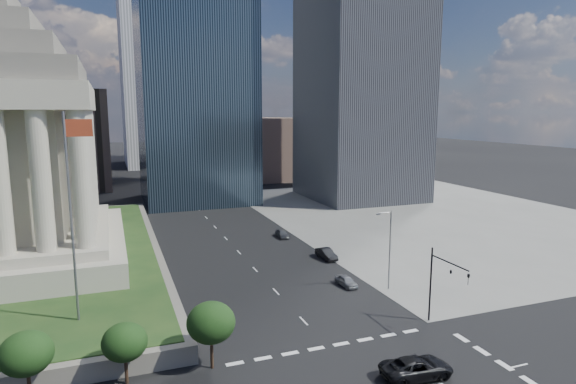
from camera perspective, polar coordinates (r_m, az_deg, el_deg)
name	(u,v)px	position (r m, az deg, el deg)	size (l,w,h in m)	color
ground	(187,197)	(127.56, -11.87, -0.62)	(500.00, 500.00, 0.00)	black
sidewalk_ne	(431,215)	(108.27, 16.56, -2.58)	(68.00, 90.00, 0.03)	slate
flagpole	(72,207)	(49.25, -24.21, -1.58)	(2.52, 0.24, 20.00)	slate
midrise_glass	(194,78)	(121.33, -11.04, 13.13)	(26.00, 26.00, 60.00)	black
building_filler_ne	(268,148)	(162.76, -2.38, 5.26)	(20.00, 30.00, 20.00)	brown
building_filler_nw	(66,139)	(154.99, -24.86, 5.67)	(24.00, 30.00, 28.00)	brown
traffic_signal_ne	(442,279)	(51.66, 17.81, -9.74)	(0.30, 5.74, 8.00)	black
street_lamp_north	(389,245)	(60.79, 11.85, -6.18)	(2.13, 0.22, 10.00)	slate
pickup_truck	(417,368)	(43.86, 15.01, -19.46)	(6.15, 2.83, 1.71)	black
parked_sedan_near	(346,281)	(62.50, 6.93, -10.43)	(3.85, 1.55, 1.31)	gray
parked_sedan_mid	(326,254)	(73.18, 4.57, -7.31)	(4.68, 1.63, 1.54)	black
parked_sedan_far	(282,234)	(85.02, -0.69, -4.95)	(1.67, 4.15, 1.41)	#4C4F53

